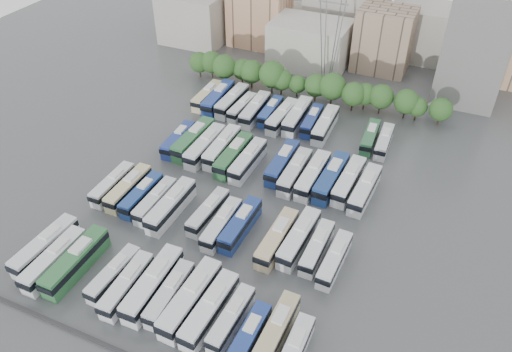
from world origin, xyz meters
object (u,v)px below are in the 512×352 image
at_px(bus_r2_s9, 295,172).
at_px(bus_r3_s8, 312,121).
at_px(bus_r1_s8, 240,224).
at_px(bus_r1_s6, 208,212).
at_px(bus_r0_s5, 127,285).
at_px(bus_r1_s4, 171,205).
at_px(bus_r3_s0, 207,96).
at_px(bus_r0_s12, 276,330).
at_px(bus_r2_s10, 313,175).
at_px(bus_r1_s1, 129,188).
at_px(bus_r0_s0, 45,246).
at_px(bus_r2_s12, 349,181).
at_px(bus_r1_s3, 156,201).
at_px(bus_r0_s2, 76,261).
at_px(bus_r3_s6, 282,116).
at_px(bus_r0_s6, 153,284).
at_px(bus_r2_s3, 205,146).
at_px(bus_r1_s2, 142,195).
at_px(bus_r3_s13, 384,141).
at_px(bus_r0_s4, 114,274).
at_px(bus_r2_s11, 331,177).
at_px(bus_r0_s7, 170,294).
at_px(bus_r2_s1, 178,140).
at_px(bus_r3_s5, 270,111).
at_px(bus_r2_s4, 222,147).
at_px(bus_r0_s10, 231,318).
at_px(bus_r1_s7, 222,224).
at_px(bus_r2_s13, 365,189).
at_px(bus_r3_s7, 297,116).
at_px(bus_r3_s9, 325,125).
at_px(bus_r3_s4, 255,110).
at_px(bus_r0_s1, 54,260).
at_px(bus_r0_s8, 191,298).
at_px(bus_r1_s12, 317,247).
at_px(bus_r2_s5, 234,155).
at_px(bus_r0_s11, 248,338).
at_px(bus_r2_s6, 248,160).
at_px(apartment_tower, 476,47).
at_px(bus_r1_s11, 299,238).
at_px(bus_r2_s8, 282,162).

xyz_separation_m(bus_r2_s9, bus_r3_s8, (-3.13, 19.20, -0.24)).
bearing_deg(bus_r1_s8, bus_r1_s6, 174.80).
distance_m(bus_r0_s5, bus_r1_s8, 20.80).
relative_size(bus_r1_s4, bus_r3_s0, 1.11).
relative_size(bus_r0_s12, bus_r2_s10, 0.91).
distance_m(bus_r1_s1, bus_r1_s6, 16.34).
bearing_deg(bus_r2_s10, bus_r0_s0, -132.19).
bearing_deg(bus_r2_s12, bus_r1_s3, -144.52).
xyz_separation_m(bus_r0_s2, bus_r3_s6, (13.18, 53.01, -0.14)).
bearing_deg(bus_r0_s6, bus_r2_s3, 104.85).
distance_m(bus_r1_s2, bus_r3_s13, 50.24).
distance_m(bus_r2_s10, bus_r3_s6, 22.01).
bearing_deg(bus_r0_s4, bus_r0_s6, 6.81).
height_order(bus_r0_s6, bus_r2_s11, bus_r0_s6).
distance_m(bus_r0_s7, bus_r3_s13, 55.60).
relative_size(bus_r2_s1, bus_r3_s5, 1.05).
relative_size(bus_r0_s5, bus_r2_s4, 0.90).
relative_size(bus_r0_s2, bus_r0_s10, 1.23).
height_order(bus_r2_s11, bus_r3_s13, bus_r2_s11).
bearing_deg(bus_r0_s2, bus_r3_s5, 79.33).
bearing_deg(bus_r1_s7, bus_r2_s13, 42.77).
distance_m(bus_r0_s6, bus_r3_s7, 53.30).
xyz_separation_m(bus_r0_s7, bus_r2_s13, (19.95, 34.62, 0.21)).
distance_m(bus_r2_s12, bus_r3_s9, 19.63).
height_order(bus_r3_s5, bus_r3_s6, bus_r3_s6).
relative_size(bus_r0_s2, bus_r0_s5, 1.14).
height_order(bus_r1_s7, bus_r3_s4, bus_r3_s4).
xyz_separation_m(bus_r1_s3, bus_r3_s4, (3.42, 35.72, 0.23)).
xyz_separation_m(bus_r0_s1, bus_r0_s6, (16.67, 2.06, 0.14)).
distance_m(bus_r0_s7, bus_r0_s8, 3.37).
bearing_deg(bus_r1_s2, bus_r2_s4, 70.96).
bearing_deg(bus_r2_s10, bus_r1_s12, -67.80).
bearing_deg(bus_r0_s6, bus_r3_s13, 64.81).
height_order(bus_r1_s7, bus_r2_s5, bus_r2_s5).
distance_m(bus_r0_s8, bus_r2_s12, 37.97).
bearing_deg(bus_r2_s9, bus_r3_s7, 108.91).
height_order(bus_r0_s11, bus_r1_s6, bus_r1_s6).
height_order(bus_r2_s4, bus_r2_s11, bus_r2_s11).
bearing_deg(bus_r3_s4, bus_r0_s10, -70.96).
distance_m(bus_r2_s6, bus_r2_s11, 16.61).
distance_m(bus_r0_s10, bus_r3_s8, 54.11).
relative_size(bus_r0_s6, bus_r1_s12, 1.22).
height_order(apartment_tower, bus_r1_s11, apartment_tower).
distance_m(bus_r0_s0, bus_r2_s13, 55.23).
bearing_deg(bus_r3_s8, bus_r2_s8, -93.31).
distance_m(bus_r0_s6, bus_r2_s5, 34.28).
distance_m(apartment_tower, bus_r2_s9, 54.55).
bearing_deg(bus_r0_s12, bus_r0_s6, -178.58).
height_order(bus_r2_s6, bus_r3_s6, bus_r2_s6).
bearing_deg(bus_r3_s9, bus_r0_s1, -117.14).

